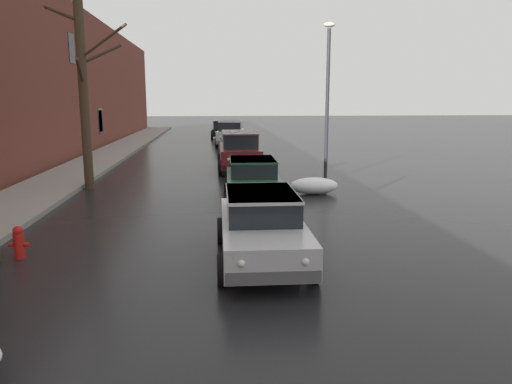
# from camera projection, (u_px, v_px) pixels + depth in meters

# --- Properties ---
(left_sidewalk_slab) EXTENTS (2.58, 80.00, 0.16)m
(left_sidewalk_slab) POSITION_uv_depth(u_px,v_px,m) (48.00, 187.00, 18.16)
(left_sidewalk_slab) COLOR gray
(left_sidewalk_slab) RESTS_ON ground
(snow_bank_along_left_kerb) EXTENTS (1.74, 0.94, 0.59)m
(snow_bank_along_left_kerb) POSITION_uv_depth(u_px,v_px,m) (315.00, 186.00, 17.23)
(snow_bank_along_left_kerb) COLOR white
(snow_bank_along_left_kerb) RESTS_ON ground
(bare_tree_mid_block) EXTENTS (3.16, 2.46, 6.85)m
(bare_tree_mid_block) POSITION_uv_depth(u_px,v_px,m) (84.00, 90.00, 17.63)
(bare_tree_mid_block) COLOR #423323
(bare_tree_mid_block) RESTS_ON ground
(sedan_silver_approaching_near_lane) EXTENTS (1.88, 4.37, 1.42)m
(sedan_silver_approaching_near_lane) POSITION_uv_depth(u_px,v_px,m) (262.00, 225.00, 10.08)
(sedan_silver_approaching_near_lane) COLOR #B7B7BC
(sedan_silver_approaching_near_lane) RESTS_ON ground
(sedan_green_parked_kerbside_close) EXTENTS (1.96, 4.34, 1.42)m
(sedan_green_parked_kerbside_close) POSITION_uv_depth(u_px,v_px,m) (253.00, 180.00, 15.72)
(sedan_green_parked_kerbside_close) COLOR #1E5633
(sedan_green_parked_kerbside_close) RESTS_ON ground
(suv_maroon_parked_kerbside_mid) EXTENTS (2.02, 4.84, 1.82)m
(suv_maroon_parked_kerbside_mid) POSITION_uv_depth(u_px,v_px,m) (239.00, 150.00, 22.86)
(suv_maroon_parked_kerbside_mid) COLOR maroon
(suv_maroon_parked_kerbside_mid) RESTS_ON ground
(sedan_grey_parked_far_down_block) EXTENTS (2.20, 4.48, 1.42)m
(sedan_grey_parked_far_down_block) POSITION_uv_depth(u_px,v_px,m) (237.00, 142.00, 29.46)
(sedan_grey_parked_far_down_block) COLOR slate
(sedan_grey_parked_far_down_block) RESTS_ON ground
(suv_white_queued_behind_truck) EXTENTS (2.30, 4.58, 1.82)m
(suv_white_queued_behind_truck) POSITION_uv_depth(u_px,v_px,m) (231.00, 132.00, 34.80)
(suv_white_queued_behind_truck) COLOR silver
(suv_white_queued_behind_truck) RESTS_ON ground
(sedan_black_at_far_intersection) EXTENTS (1.97, 4.10, 1.42)m
(sedan_black_at_far_intersection) POSITION_uv_depth(u_px,v_px,m) (222.00, 130.00, 41.89)
(sedan_black_at_far_intersection) COLOR black
(sedan_black_at_far_intersection) RESTS_ON ground
(fire_hydrant) EXTENTS (0.42, 0.22, 0.71)m
(fire_hydrant) POSITION_uv_depth(u_px,v_px,m) (19.00, 242.00, 10.22)
(fire_hydrant) COLOR red
(fire_hydrant) RESTS_ON ground
(street_lamp_post) EXTENTS (0.44, 0.24, 6.27)m
(street_lamp_post) POSITION_uv_depth(u_px,v_px,m) (327.00, 95.00, 19.45)
(street_lamp_post) COLOR #28282D
(street_lamp_post) RESTS_ON ground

